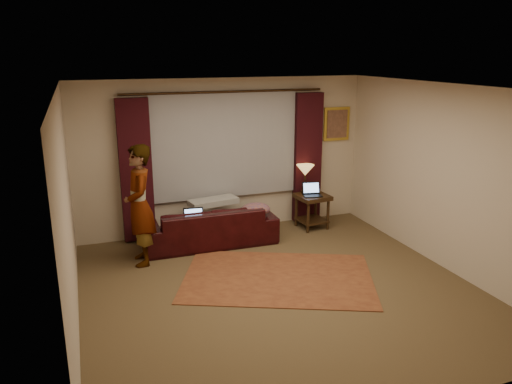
% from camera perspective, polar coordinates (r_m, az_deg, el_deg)
% --- Properties ---
extents(floor, '(5.00, 5.00, 0.01)m').
position_cam_1_polar(floor, '(6.69, 2.71, -11.07)').
color(floor, brown).
rests_on(floor, ground).
extents(ceiling, '(5.00, 5.00, 0.02)m').
position_cam_1_polar(ceiling, '(5.98, 3.04, 11.80)').
color(ceiling, silver).
rests_on(ceiling, ground).
extents(wall_back, '(5.00, 0.02, 2.60)m').
position_cam_1_polar(wall_back, '(8.50, -3.60, 4.14)').
color(wall_back, beige).
rests_on(wall_back, ground).
extents(wall_front, '(5.00, 0.02, 2.60)m').
position_cam_1_polar(wall_front, '(4.15, 16.35, -9.29)').
color(wall_front, beige).
rests_on(wall_front, ground).
extents(wall_left, '(0.02, 5.00, 2.60)m').
position_cam_1_polar(wall_left, '(5.77, -20.77, -2.57)').
color(wall_left, beige).
rests_on(wall_left, ground).
extents(wall_right, '(0.02, 5.00, 2.60)m').
position_cam_1_polar(wall_right, '(7.50, 20.81, 1.54)').
color(wall_right, beige).
rests_on(wall_right, ground).
extents(sheer_curtain, '(2.50, 0.05, 1.80)m').
position_cam_1_polar(sheer_curtain, '(8.41, -3.51, 5.39)').
color(sheer_curtain, '#95959C').
rests_on(sheer_curtain, wall_back).
extents(drape_left, '(0.50, 0.14, 2.30)m').
position_cam_1_polar(drape_left, '(8.14, -13.56, 2.33)').
color(drape_left, black).
rests_on(drape_left, floor).
extents(drape_right, '(0.50, 0.14, 2.30)m').
position_cam_1_polar(drape_right, '(8.95, 5.89, 3.89)').
color(drape_right, black).
rests_on(drape_right, floor).
extents(curtain_rod, '(0.04, 0.04, 3.40)m').
position_cam_1_polar(curtain_rod, '(8.24, -3.51, 11.36)').
color(curtain_rod, '#301E0F').
rests_on(curtain_rod, wall_back).
extents(picture_frame, '(0.50, 0.04, 0.60)m').
position_cam_1_polar(picture_frame, '(9.19, 9.19, 7.70)').
color(picture_frame, gold).
rests_on(picture_frame, wall_back).
extents(sofa, '(2.13, 0.93, 0.86)m').
position_cam_1_polar(sofa, '(8.04, -5.36, -3.03)').
color(sofa, black).
rests_on(sofa, floor).
extents(throw_blanket, '(0.85, 0.46, 0.09)m').
position_cam_1_polar(throw_blanket, '(8.17, -4.94, 0.47)').
color(throw_blanket, '#9D9B96').
rests_on(throw_blanket, sofa).
extents(clothing_pile, '(0.55, 0.45, 0.21)m').
position_cam_1_polar(clothing_pile, '(8.09, -0.07, -2.07)').
color(clothing_pile, '#744954').
rests_on(clothing_pile, sofa).
extents(laptop_sofa, '(0.34, 0.37, 0.23)m').
position_cam_1_polar(laptop_sofa, '(7.77, -7.07, -2.90)').
color(laptop_sofa, black).
rests_on(laptop_sofa, sofa).
extents(area_rug, '(3.05, 2.61, 0.01)m').
position_cam_1_polar(area_rug, '(6.99, 2.53, -9.72)').
color(area_rug, brown).
rests_on(area_rug, floor).
extents(end_table, '(0.57, 0.57, 0.60)m').
position_cam_1_polar(end_table, '(8.82, 6.42, -2.21)').
color(end_table, black).
rests_on(end_table, floor).
extents(tiffany_lamp, '(0.37, 0.37, 0.50)m').
position_cam_1_polar(tiffany_lamp, '(8.79, 5.62, 1.50)').
color(tiffany_lamp, '#A18E40').
rests_on(tiffany_lamp, end_table).
extents(laptop_table, '(0.37, 0.39, 0.22)m').
position_cam_1_polar(laptop_table, '(8.63, 6.48, 0.26)').
color(laptop_table, black).
rests_on(laptop_table, end_table).
extents(person, '(0.52, 0.52, 1.77)m').
position_cam_1_polar(person, '(7.34, -13.16, -1.51)').
color(person, '#9D9B96').
rests_on(person, floor).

